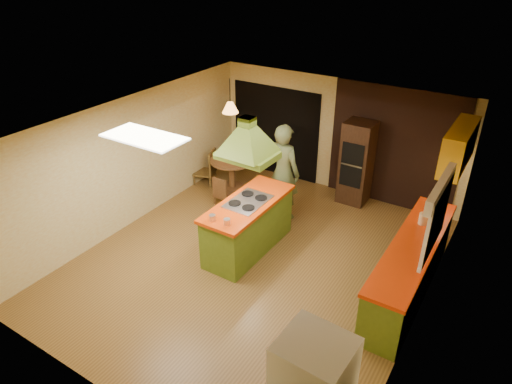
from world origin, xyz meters
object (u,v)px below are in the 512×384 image
Objects in this scene: man at (283,172)px; canister_large at (432,202)px; wall_oven at (357,163)px; dining_table at (232,168)px; kitchen_island at (248,225)px.

canister_large is at bearing -169.10° from man.
wall_oven is 7.85× the size of canister_large.
man is at bearing -175.07° from canister_large.
man is at bearing -15.65° from dining_table.
wall_oven reaches higher than kitchen_island.
kitchen_island is 2.89m from wall_oven.
canister_large is (2.71, 1.57, 0.54)m from kitchen_island.
man is 1.69m from wall_oven.
canister_large is (4.29, -0.19, 0.53)m from dining_table.
kitchen_island is 1.00× the size of man.
kitchen_island is 1.42m from man.
canister_large is at bearing 30.53° from kitchen_island.
wall_oven is at bearing 20.66° from dining_table.
canister_large reaches higher than dining_table.
dining_table is 4.21× the size of canister_large.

